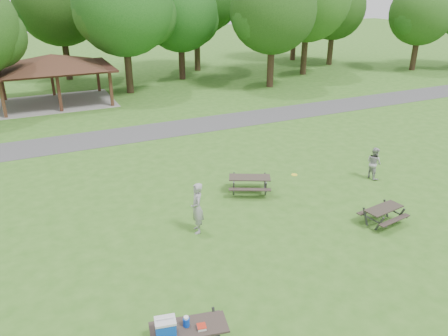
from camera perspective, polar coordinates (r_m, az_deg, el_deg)
ground at (r=15.99m, az=2.88°, el=-10.04°), size 160.00×160.00×0.00m
asphalt_path at (r=27.94m, az=-10.65°, el=4.54°), size 120.00×3.20×0.02m
pavilion at (r=36.29m, az=-21.55°, el=12.60°), size 8.60×7.01×3.76m
tree_row_e at (r=37.80m, az=-12.86°, el=19.66°), size 8.40×8.00×11.02m
tree_row_f at (r=42.91m, az=-5.64°, el=19.18°), size 7.35×7.00×9.55m
tree_row_g at (r=39.58m, az=6.48°, el=19.53°), size 7.77×7.40×10.25m
tree_row_h at (r=45.77m, az=11.00°, el=20.63°), size 8.61×8.20×11.37m
tree_row_i at (r=52.21m, az=14.23°, el=19.40°), size 7.14×6.80×9.52m
tree_row_j at (r=51.62m, az=24.37°, el=17.71°), size 6.72×6.40×8.96m
tree_deep_b at (r=45.05m, az=-20.59°, el=19.44°), size 8.40×8.00×11.13m
picnic_table_near at (r=11.61m, az=-5.54°, el=-20.38°), size 2.20×1.90×1.34m
picnic_table_middle at (r=19.47m, az=3.36°, el=-1.67°), size 2.29×2.13×0.79m
picnic_table_far at (r=18.15m, az=20.12°, el=-5.36°), size 1.78×1.51×0.70m
frisbee_in_flight at (r=18.53m, az=9.17°, el=-0.88°), size 0.31×0.31×0.02m
frisbee_thrower at (r=16.32m, az=-3.54°, el=-5.25°), size 0.62×0.81×1.99m
frisbee_catcher at (r=22.02m, az=18.99°, el=0.63°), size 0.61×0.77×1.56m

